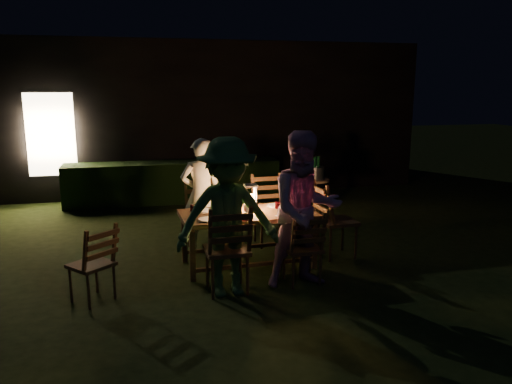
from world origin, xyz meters
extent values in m
plane|color=black|center=(0.00, 0.00, 0.00)|extent=(40.00, 40.00, 0.00)
cube|color=black|center=(0.00, 6.20, 1.60)|extent=(10.00, 4.00, 3.20)
cube|color=#FFE5B2|center=(-2.80, 4.21, 1.35)|extent=(0.90, 0.06, 1.60)
cube|color=black|center=(-0.50, 3.75, 0.40)|extent=(4.20, 0.70, 0.80)
cube|color=#4A3318|center=(0.14, -0.17, 0.68)|extent=(1.73, 0.92, 0.05)
cube|color=#4A3318|center=(-0.62, -0.55, 0.31)|extent=(0.06, 0.06, 0.62)
cube|color=#4A3318|center=(-0.65, 0.15, 0.31)|extent=(0.06, 0.06, 0.62)
cube|color=#4A3318|center=(0.93, -0.48, 0.31)|extent=(0.06, 0.06, 0.62)
cube|color=#4A3318|center=(0.90, 0.21, 0.31)|extent=(0.06, 0.06, 0.62)
cube|color=#4A3318|center=(-0.27, -0.94, 0.49)|extent=(0.48, 0.46, 0.04)
cube|color=#4A3318|center=(-0.27, -1.14, 0.79)|extent=(0.48, 0.17, 0.56)
cube|color=#4A3318|center=(0.63, -0.90, 0.42)|extent=(0.43, 0.41, 0.04)
cube|color=#4A3318|center=(0.64, -1.07, 0.68)|extent=(0.41, 0.16, 0.48)
cube|color=#4A3318|center=(-0.34, 0.56, 0.48)|extent=(0.48, 0.46, 0.04)
cube|color=#4A3318|center=(-0.33, 0.76, 0.78)|extent=(0.47, 0.17, 0.55)
cube|color=#4A3318|center=(0.66, 0.61, 0.48)|extent=(0.48, 0.46, 0.04)
cube|color=#4A3318|center=(0.65, 0.81, 0.77)|extent=(0.47, 0.17, 0.55)
cube|color=#4A3318|center=(1.39, -0.11, 0.49)|extent=(0.48, 0.50, 0.04)
cube|color=#4A3318|center=(1.19, -0.12, 0.79)|extent=(0.19, 0.49, 0.56)
cube|color=#4A3318|center=(-1.73, -0.85, 0.41)|extent=(0.55, 0.55, 0.04)
cube|color=#4A3318|center=(-1.62, -0.98, 0.66)|extent=(0.39, 0.36, 0.47)
imported|color=white|center=(-0.34, 0.63, 0.79)|extent=(0.59, 0.40, 1.58)
imported|color=#C285B2|center=(0.63, -0.97, 0.90)|extent=(0.90, 0.72, 1.80)
imported|color=#366834|center=(-0.27, -1.01, 0.88)|extent=(1.16, 0.70, 1.76)
cube|color=white|center=(0.19, -0.12, 0.72)|extent=(0.15, 0.15, 0.03)
cube|color=white|center=(0.19, -0.12, 1.04)|extent=(0.16, 0.16, 0.03)
cylinder|color=#FF9E3F|center=(0.19, -0.12, 0.84)|extent=(0.09, 0.09, 0.18)
cylinder|color=white|center=(-0.42, 0.03, 0.71)|extent=(0.25, 0.25, 0.01)
cylinder|color=white|center=(-0.40, -0.41, 0.71)|extent=(0.25, 0.25, 0.01)
cylinder|color=white|center=(0.58, 0.07, 0.71)|extent=(0.25, 0.25, 0.01)
cylinder|color=white|center=(0.60, -0.37, 0.71)|extent=(0.25, 0.25, 0.01)
cylinder|color=#0F471E|center=(-0.11, -0.18, 0.85)|extent=(0.07, 0.07, 0.28)
cube|color=red|center=(0.01, -0.49, 0.71)|extent=(0.18, 0.14, 0.01)
cube|color=red|center=(0.71, -0.44, 0.71)|extent=(0.18, 0.14, 0.01)
cube|color=black|center=(-0.46, -0.50, 0.71)|extent=(0.14, 0.07, 0.01)
cylinder|color=brown|center=(1.84, 1.98, 0.65)|extent=(0.50, 0.50, 0.04)
cylinder|color=brown|center=(1.84, 1.98, 0.33)|extent=(0.06, 0.06, 0.65)
cylinder|color=#A5A8AD|center=(1.84, 1.98, 0.78)|extent=(0.30, 0.30, 0.22)
cylinder|color=#0F471E|center=(1.79, 1.94, 0.83)|extent=(0.07, 0.07, 0.32)
cylinder|color=#0F471E|center=(1.89, 2.02, 0.83)|extent=(0.07, 0.07, 0.32)
camera|label=1|loc=(-1.20, -6.16, 2.28)|focal=35.00mm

